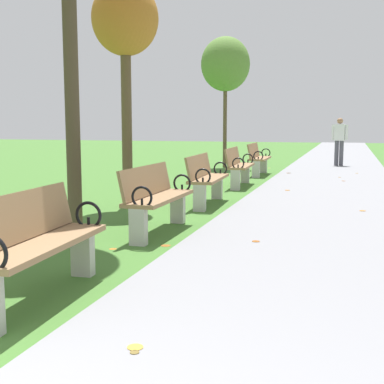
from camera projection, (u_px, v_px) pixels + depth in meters
paved_walkway at (336, 165)px, 18.17m from camera, size 3.08×44.00×0.02m
park_bench_2 at (36, 243)px, 4.28m from camera, size 0.54×1.62×0.90m
park_bench_3 at (156, 197)px, 6.94m from camera, size 0.48×1.60×0.90m
park_bench_4 at (206, 178)px, 9.36m from camera, size 0.54×1.62×0.90m
park_bench_5 at (238, 166)px, 12.08m from camera, size 0.54×1.62×0.90m
park_bench_6 at (258, 158)px, 14.71m from camera, size 0.50×1.61×0.90m
tree_3 at (125, 24)px, 8.89m from camera, size 1.14×1.14×3.86m
tree_4 at (225, 65)px, 17.03m from camera, size 1.60×1.60×4.26m
pedestrian_walking at (339, 139)px, 17.78m from camera, size 0.53×0.26×1.62m
scattered_leaves at (242, 199)px, 9.97m from camera, size 5.34×17.26×0.02m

